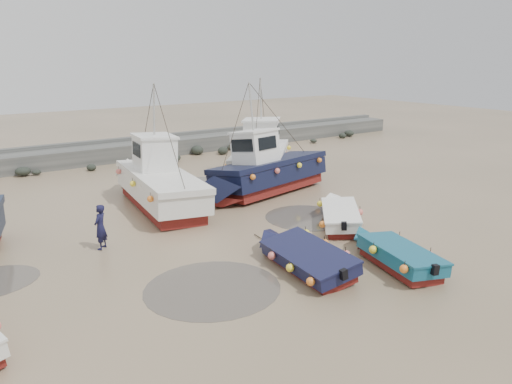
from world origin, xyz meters
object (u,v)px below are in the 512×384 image
dinghy_3 (341,213)px  cabin_boat_3 (262,155)px  person (102,249)px  dinghy_1 (305,254)px  cabin_boat_2 (264,171)px  dinghy_2 (394,251)px  cabin_boat_1 (156,181)px

dinghy_3 → cabin_boat_3: (2.76, 10.06, 0.78)m
cabin_boat_3 → dinghy_3: bearing=-63.2°
dinghy_3 → person: bearing=-157.7°
person → dinghy_1: bearing=87.1°
dinghy_1 → cabin_boat_2: (4.77, 9.12, 0.78)m
cabin_boat_3 → person: 14.63m
dinghy_2 → cabin_boat_2: (1.93, 10.89, 0.77)m
dinghy_1 → dinghy_3: 5.41m
dinghy_3 → person: size_ratio=2.83×
dinghy_1 → cabin_boat_1: cabin_boat_1 is taller
dinghy_2 → cabin_boat_1: size_ratio=0.52×
cabin_boat_2 → cabin_boat_3: bearing=-46.7°
cabin_boat_3 → dinghy_1: bearing=-77.6°
dinghy_1 → cabin_boat_1: 10.62m
cabin_boat_3 → person: (-12.91, -6.76, -1.32)m
dinghy_2 → dinghy_3: size_ratio=1.09×
cabin_boat_1 → dinghy_3: bearing=-45.9°
dinghy_3 → cabin_boat_1: (-5.74, 7.68, 0.77)m
cabin_boat_1 → cabin_boat_3: same height
dinghy_2 → cabin_boat_1: bearing=122.4°
dinghy_2 → dinghy_3: 4.94m
cabin_boat_1 → dinghy_2: bearing=-64.8°
dinghy_3 → cabin_boat_2: 6.33m
dinghy_2 → person: (-8.39, 7.91, -0.55)m
cabin_boat_3 → person: bearing=-110.2°
dinghy_1 → person: (-5.55, 6.14, -0.54)m
dinghy_1 → cabin_boat_2: size_ratio=0.60×
cabin_boat_3 → dinghy_2: bearing=-65.0°
dinghy_2 → person: bearing=151.2°
dinghy_3 → cabin_boat_2: bearing=128.7°
cabin_boat_1 → person: 6.36m
dinghy_1 → dinghy_2: bearing=-25.5°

